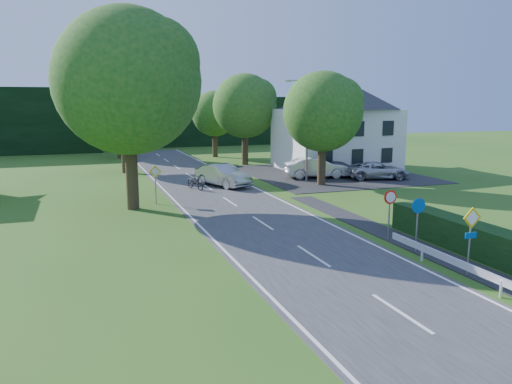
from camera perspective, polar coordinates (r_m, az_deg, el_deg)
name	(u,v)px	position (r m, az deg, el deg)	size (l,w,h in m)	color
road	(250,215)	(28.03, -0.67, -2.67)	(7.00, 80.00, 0.04)	#353537
parking_pad	(331,174)	(44.53, 8.55, 2.06)	(14.00, 16.00, 0.04)	black
line_edge_left	(193,219)	(27.17, -7.17, -3.11)	(0.12, 80.00, 0.01)	white
line_edge_right	(303,211)	(29.21, 5.38, -2.13)	(0.12, 80.00, 0.01)	white
line_centre	(250,215)	(28.02, -0.67, -2.62)	(0.12, 80.00, 0.01)	white
tree_main	(129,110)	(29.98, -14.32, 9.05)	(9.40, 9.40, 11.64)	#184D17
tree_left_far	(123,125)	(46.04, -14.91, 7.44)	(7.00, 7.00, 8.58)	#184D17
tree_right_far	(245,119)	(50.43, -1.28, 8.29)	(7.40, 7.40, 9.09)	#184D17
tree_left_back	(119,122)	(58.05, -15.42, 7.69)	(6.60, 6.60, 8.07)	#184D17
tree_right_back	(215,124)	(57.84, -4.74, 7.76)	(6.20, 6.20, 7.56)	#184D17
tree_right_mid	(322,129)	(38.08, 7.60, 7.17)	(7.00, 7.00, 8.58)	#184D17
treeline_right	(200,121)	(73.84, -6.45, 8.05)	(30.00, 5.00, 7.00)	black
house_white	(336,122)	(47.71, 9.13, 7.88)	(10.60, 8.40, 8.60)	white
streetlight	(306,125)	(39.67, 5.71, 7.58)	(2.03, 0.18, 8.00)	gray
sign_priority_right	(471,229)	(19.60, 23.37, -3.87)	(0.78, 0.09, 2.59)	gray
sign_roundabout	(418,215)	(21.85, 18.01, -2.46)	(0.64, 0.08, 2.37)	gray
sign_speed_limit	(390,203)	(23.40, 15.07, -1.25)	(0.64, 0.11, 2.37)	gray
sign_priority_left	(155,177)	(31.46, -11.44, 1.70)	(0.78, 0.09, 2.44)	gray
moving_car	(223,175)	(37.51, -3.81, 1.92)	(1.73, 4.97, 1.64)	#9D9EA1
motorcycle	(195,182)	(36.27, -6.94, 1.15)	(0.73, 2.10, 1.10)	black
parked_car_red	(318,166)	(43.76, 7.12, 3.00)	(1.82, 4.52, 1.54)	maroon
parked_car_silver_a	(316,168)	(41.82, 6.92, 2.79)	(1.82, 5.23, 1.72)	silver
parked_car_grey	(340,169)	(42.67, 9.63, 2.58)	(1.82, 4.48, 1.30)	#535459
parked_car_silver_b	(378,170)	(42.18, 13.78, 2.42)	(2.33, 5.05, 1.40)	#B5B5BC
parasol	(330,159)	(46.57, 8.42, 3.73)	(2.26, 2.30, 2.07)	#B50E2F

